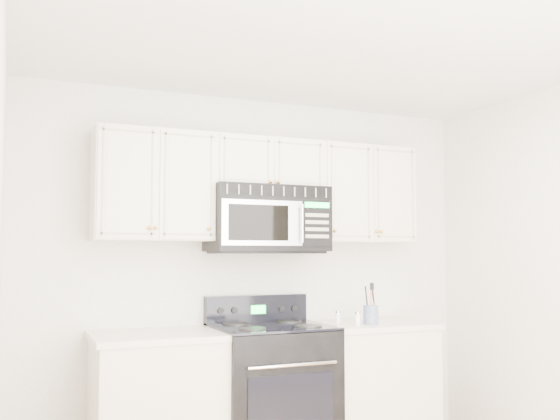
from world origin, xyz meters
TOP-DOWN VIEW (x-y plane):
  - room at (0.00, 0.00)m, footprint 3.51×3.51m
  - base_cabinet_left at (-0.80, 1.44)m, footprint 0.86×0.65m
  - base_cabinet_right at (0.80, 1.44)m, footprint 0.86×0.65m
  - range at (-0.02, 1.42)m, footprint 0.79×0.71m
  - upper_cabinets at (0.00, 1.58)m, footprint 2.44×0.37m
  - microwave at (-0.00, 1.53)m, footprint 0.85×0.47m
  - utensil_crock at (0.73, 1.31)m, footprint 0.11×0.11m
  - shaker_salt at (0.60, 1.28)m, footprint 0.04×0.04m
  - shaker_pepper at (0.54, 1.47)m, footprint 0.04×0.04m

SIDE VIEW (x-z plane):
  - base_cabinet_left at x=-0.80m, z-range -0.03..0.89m
  - base_cabinet_right at x=0.80m, z-range -0.03..0.89m
  - range at x=-0.02m, z-range -0.08..1.05m
  - shaker_pepper at x=0.54m, z-range 0.92..1.01m
  - shaker_salt at x=0.60m, z-range 0.92..1.02m
  - utensil_crock at x=0.73m, z-range 0.85..1.14m
  - room at x=0.00m, z-range 0.00..2.60m
  - microwave at x=0.00m, z-range 1.45..1.92m
  - upper_cabinets at x=0.00m, z-range 1.56..2.31m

